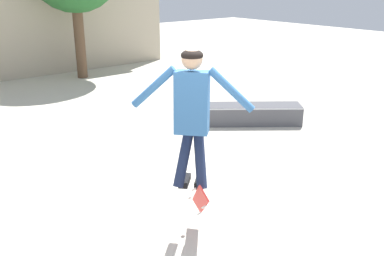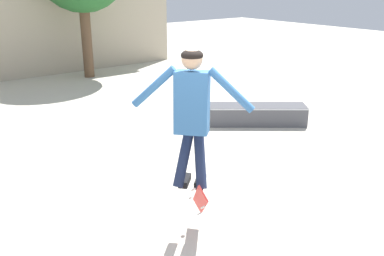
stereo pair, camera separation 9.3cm
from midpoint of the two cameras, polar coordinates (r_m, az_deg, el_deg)
The scene contains 4 objects.
ground_plane at distance 5.27m, azimuth 3.30°, elevation -12.08°, with size 40.00×40.00×0.00m, color beige.
skate_ledge at distance 8.58m, azimuth 9.02°, elevation 1.80°, with size 1.80×1.57×0.38m.
skater at distance 4.33m, azimuth 0.62°, elevation 2.73°, with size 0.90×0.99×1.47m.
skateboard_flipping at distance 4.68m, azimuth 1.64°, elevation -9.61°, with size 0.37×0.65×0.63m.
Camera 2 is at (-2.96, -3.38, 2.74)m, focal length 40.00 mm.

